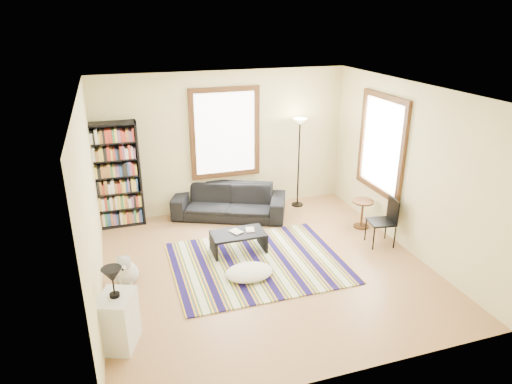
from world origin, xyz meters
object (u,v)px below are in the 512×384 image
object	(u,v)px
coffee_table	(238,242)
floor_lamp	(299,163)
dog	(126,267)
floor_cushion	(249,272)
white_cabinet	(118,321)
folding_chair	(381,222)
side_table	(362,214)
sofa	(229,201)
bookshelf	(116,176)

from	to	relation	value
coffee_table	floor_lamp	distance (m)	2.45
dog	floor_cushion	bearing A→B (deg)	-5.52
floor_lamp	white_cabinet	distance (m)	5.06
folding_chair	white_cabinet	xyz separation A→B (m)	(-4.45, -1.30, -0.08)
floor_cushion	folding_chair	bearing A→B (deg)	7.61
coffee_table	folding_chair	xyz separation A→B (m)	(2.43, -0.50, 0.25)
floor_cushion	folding_chair	size ratio (longest dim) A/B	0.86
floor_lamp	side_table	world-z (taller)	floor_lamp
sofa	dog	bearing A→B (deg)	-114.23
sofa	bookshelf	bearing A→B (deg)	-163.51
bookshelf	floor_cushion	xyz separation A→B (m)	(1.78, -2.56, -0.91)
coffee_table	floor_cushion	xyz separation A→B (m)	(-0.07, -0.83, -0.09)
floor_cushion	dog	size ratio (longest dim) A/B	1.32
bookshelf	folding_chair	xyz separation A→B (m)	(4.28, -2.22, -0.57)
coffee_table	dog	size ratio (longest dim) A/B	1.60
sofa	dog	size ratio (longest dim) A/B	3.89
sofa	folding_chair	distance (m)	2.95
sofa	floor_cushion	world-z (taller)	sofa
coffee_table	dog	distance (m)	1.91
dog	floor_lamp	bearing A→B (deg)	36.15
folding_chair	side_table	bearing A→B (deg)	94.68
bookshelf	folding_chair	size ratio (longest dim) A/B	2.33
coffee_table	white_cabinet	world-z (taller)	white_cabinet
bookshelf	white_cabinet	world-z (taller)	bookshelf
side_table	floor_cushion	bearing A→B (deg)	-157.82
floor_cushion	dog	distance (m)	1.85
bookshelf	coffee_table	bearing A→B (deg)	-42.97
bookshelf	white_cabinet	size ratio (longest dim) A/B	2.86
bookshelf	floor_lamp	xyz separation A→B (m)	(3.58, -0.17, -0.07)
coffee_table	floor_lamp	xyz separation A→B (m)	(1.74, 1.55, 0.75)
sofa	white_cabinet	xyz separation A→B (m)	(-2.24, -3.25, 0.03)
side_table	white_cabinet	world-z (taller)	white_cabinet
floor_cushion	folding_chair	xyz separation A→B (m)	(2.50, 0.33, 0.34)
sofa	dog	world-z (taller)	sofa
bookshelf	folding_chair	bearing A→B (deg)	-27.41
sofa	coffee_table	distance (m)	1.48
sofa	floor_cushion	size ratio (longest dim) A/B	2.94
bookshelf	coffee_table	xyz separation A→B (m)	(1.85, -1.72, -0.82)
dog	sofa	bearing A→B (deg)	49.26
coffee_table	dog	bearing A→B (deg)	-167.25
floor_lamp	folding_chair	distance (m)	2.22
coffee_table	side_table	bearing A→B (deg)	4.76
bookshelf	floor_cushion	world-z (taller)	bookshelf
coffee_table	floor_cushion	world-z (taller)	coffee_table
floor_cushion	side_table	distance (m)	2.76
sofa	side_table	distance (m)	2.58
floor_cushion	side_table	size ratio (longest dim) A/B	1.38
floor_lamp	dog	world-z (taller)	floor_lamp
coffee_table	floor_lamp	bearing A→B (deg)	41.83
bookshelf	side_table	xyz separation A→B (m)	(4.33, -1.52, -0.73)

